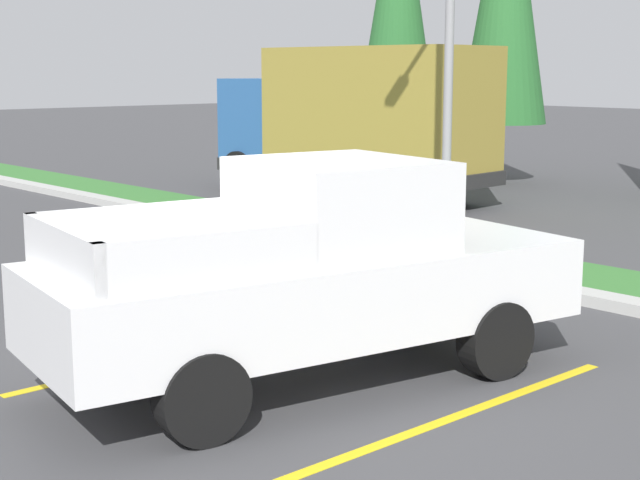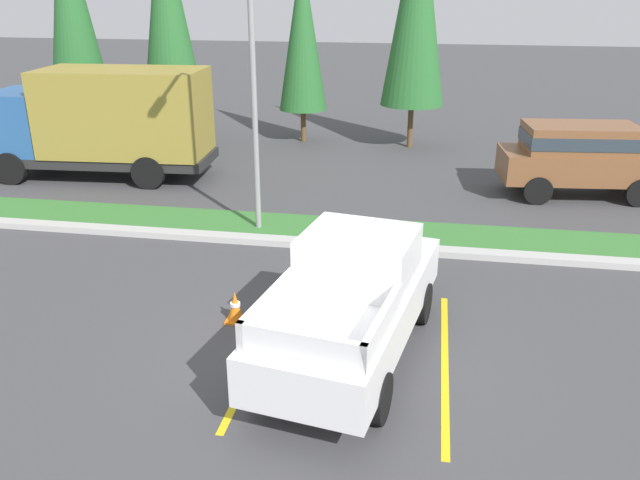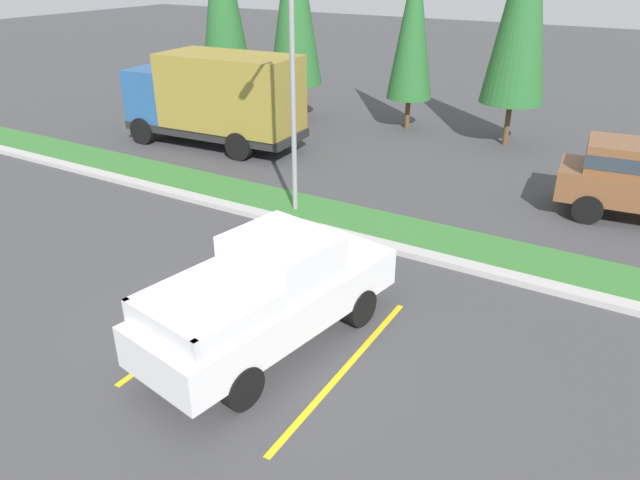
# 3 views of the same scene
# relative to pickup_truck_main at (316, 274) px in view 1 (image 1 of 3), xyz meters

# --- Properties ---
(ground_plane) EXTENTS (120.00, 120.00, 0.00)m
(ground_plane) POSITION_rel_pickup_truck_main_xyz_m (-0.85, -0.41, -1.04)
(ground_plane) COLOR #424244
(parking_line_near) EXTENTS (0.12, 4.80, 0.01)m
(parking_line_near) POSITION_rel_pickup_truck_main_xyz_m (-1.56, -0.05, -1.04)
(parking_line_near) COLOR yellow
(parking_line_near) RESTS_ON ground
(parking_line_far) EXTENTS (0.12, 4.80, 0.01)m
(parking_line_far) POSITION_rel_pickup_truck_main_xyz_m (1.54, -0.05, -1.04)
(parking_line_far) COLOR yellow
(parking_line_far) RESTS_ON ground
(curb_strip) EXTENTS (56.00, 0.40, 0.15)m
(curb_strip) POSITION_rel_pickup_truck_main_xyz_m (-0.85, 4.59, -0.97)
(curb_strip) COLOR #B2B2AD
(curb_strip) RESTS_ON ground
(grass_median) EXTENTS (56.00, 1.80, 0.06)m
(grass_median) POSITION_rel_pickup_truck_main_xyz_m (-0.85, 5.69, -1.01)
(grass_median) COLOR #387533
(grass_median) RESTS_ON ground
(pickup_truck_main) EXTENTS (2.75, 5.47, 2.10)m
(pickup_truck_main) POSITION_rel_pickup_truck_main_xyz_m (0.00, 0.00, 0.00)
(pickup_truck_main) COLOR black
(pickup_truck_main) RESTS_ON ground
(cargo_truck_distant) EXTENTS (6.93, 2.86, 3.40)m
(cargo_truck_distant) POSITION_rel_pickup_truck_main_xyz_m (-9.00, 9.30, 0.81)
(cargo_truck_distant) COLOR black
(cargo_truck_distant) RESTS_ON ground
(traffic_cone) EXTENTS (0.36, 0.36, 0.60)m
(traffic_cone) POSITION_rel_pickup_truck_main_xyz_m (-2.28, 0.75, -0.75)
(traffic_cone) COLOR orange
(traffic_cone) RESTS_ON ground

